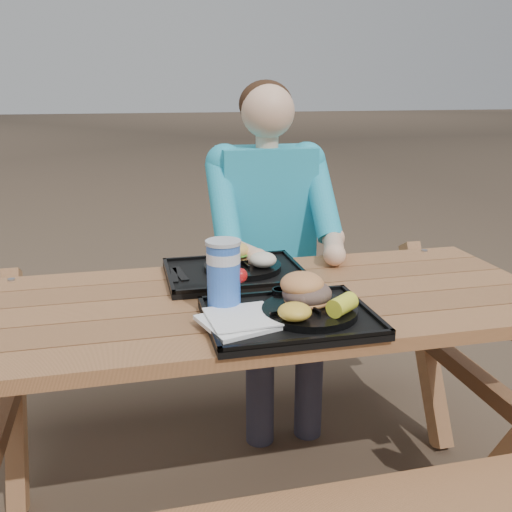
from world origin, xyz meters
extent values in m
plane|color=#999999|center=(0.00, 0.00, 0.00)|extent=(60.00, 60.00, 0.00)
cube|color=black|center=(0.04, -0.21, 0.76)|extent=(0.45, 0.35, 0.02)
cube|color=black|center=(-0.03, 0.20, 0.76)|extent=(0.45, 0.35, 0.02)
cylinder|color=black|center=(0.10, -0.22, 0.78)|extent=(0.26, 0.26, 0.02)
cylinder|color=black|center=(0.00, 0.21, 0.78)|extent=(0.26, 0.26, 0.02)
cube|color=white|center=(-0.10, -0.24, 0.78)|extent=(0.22, 0.22, 0.02)
cylinder|color=blue|center=(-0.12, -0.12, 0.86)|extent=(0.09, 0.09, 0.19)
cylinder|color=#330507|center=(0.05, -0.08, 0.79)|extent=(0.05, 0.05, 0.03)
cylinder|color=#FFAF1C|center=(0.10, -0.08, 0.79)|extent=(0.06, 0.06, 0.03)
ellipsoid|color=yellow|center=(0.03, -0.28, 0.81)|extent=(0.09, 0.09, 0.04)
cube|color=black|center=(-0.21, 0.21, 0.77)|extent=(0.04, 0.15, 0.01)
ellipsoid|color=#572411|center=(-0.06, 0.15, 0.81)|extent=(0.08, 0.08, 0.04)
ellipsoid|color=#F3E9CE|center=(0.06, 0.17, 0.81)|extent=(0.09, 0.09, 0.05)
camera|label=1|loc=(-0.37, -1.58, 1.36)|focal=40.00mm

